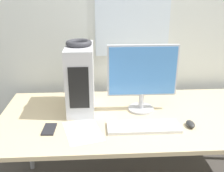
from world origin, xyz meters
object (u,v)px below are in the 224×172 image
(keyboard, at_px, (143,127))
(mouse, at_px, (190,124))
(cell_phone, at_px, (49,129))
(monitor_main, at_px, (142,75))
(pc_tower, at_px, (80,78))
(headphones, at_px, (79,43))

(keyboard, relative_size, mouse, 5.14)
(keyboard, height_order, cell_phone, keyboard)
(mouse, xyz_separation_m, cell_phone, (-0.91, 0.01, -0.01))
(monitor_main, distance_m, mouse, 0.46)
(pc_tower, relative_size, headphones, 2.64)
(pc_tower, height_order, mouse, pc_tower)
(keyboard, bearing_deg, mouse, 1.28)
(pc_tower, bearing_deg, monitor_main, -6.92)
(monitor_main, bearing_deg, pc_tower, 173.08)
(keyboard, bearing_deg, cell_phone, 178.51)
(pc_tower, xyz_separation_m, keyboard, (0.41, -0.32, -0.23))
(monitor_main, distance_m, keyboard, 0.37)
(pc_tower, distance_m, mouse, 0.81)
(headphones, xyz_separation_m, keyboard, (0.41, -0.32, -0.48))
(headphones, xyz_separation_m, monitor_main, (0.44, -0.05, -0.22))
(headphones, relative_size, keyboard, 0.39)
(mouse, bearing_deg, monitor_main, 137.07)
(pc_tower, bearing_deg, headphones, 90.00)
(pc_tower, xyz_separation_m, headphones, (0.00, 0.00, 0.25))
(mouse, distance_m, cell_phone, 0.91)
(headphones, distance_m, monitor_main, 0.49)
(keyboard, height_order, mouse, mouse)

